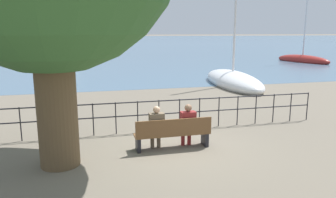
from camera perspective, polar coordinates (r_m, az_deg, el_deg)
ground_plane at (r=9.46m, az=0.75°, el=-8.50°), size 1000.00×1000.00×0.00m
harbor_water at (r=168.46m, az=-13.68°, el=10.10°), size 600.00×300.00×0.01m
park_bench at (r=9.26m, az=0.87°, el=-6.05°), size 2.17×0.45×0.90m
seated_person_left at (r=9.16m, az=-2.03°, el=-4.67°), size 0.41×0.35×1.26m
seated_person_right at (r=9.39m, az=3.45°, el=-4.26°), size 0.43×0.35×1.26m
promenade_railing at (r=10.87m, az=-1.59°, el=-2.04°), size 11.45×0.04×1.05m
sailboat_0 at (r=20.85m, az=11.19°, el=3.15°), size 2.99×7.80×9.07m
sailboat_1 at (r=39.46m, az=22.37°, el=6.45°), size 2.94×7.26×12.90m
harbor_lighthouse at (r=98.11m, az=-17.11°, el=15.48°), size 4.05×4.05×23.33m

